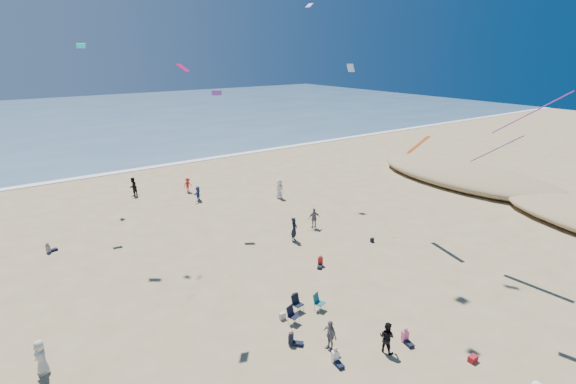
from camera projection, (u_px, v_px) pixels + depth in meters
ocean at (30, 122)px, 91.20m from camera, size 220.00×100.00×0.06m
surf_line at (90, 176)px, 52.55m from camera, size 220.00×1.20×0.08m
standing_flyers at (251, 239)px, 33.31m from camera, size 29.55×39.48×1.95m
seated_group at (264, 299)px, 26.15m from camera, size 15.89×23.20×0.84m
chair_cluster at (304, 307)px, 25.17m from camera, size 2.77×1.51×1.00m
white_tote at (282, 316)px, 24.86m from camera, size 0.35×0.20×0.40m
black_backpack at (295, 296)px, 26.83m from camera, size 0.30×0.22×0.38m
cooler at (473, 359)px, 21.50m from camera, size 0.45×0.30×0.30m
navy_bag at (372, 240)px, 34.78m from camera, size 0.28×0.18×0.34m
kites_aloft at (321, 36)px, 28.80m from camera, size 38.13×39.52×28.45m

